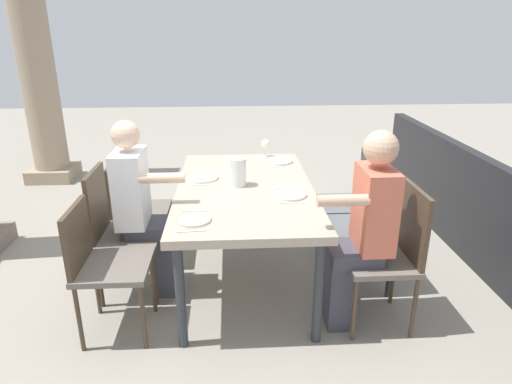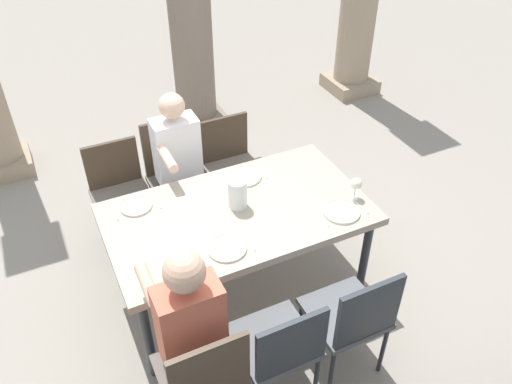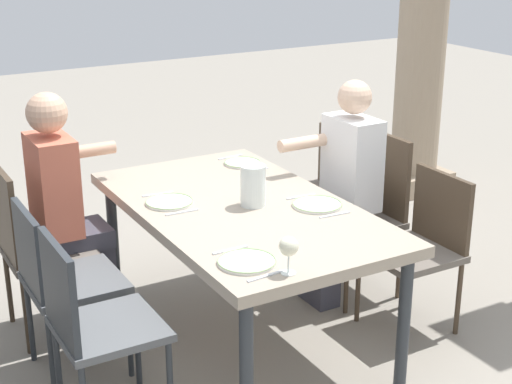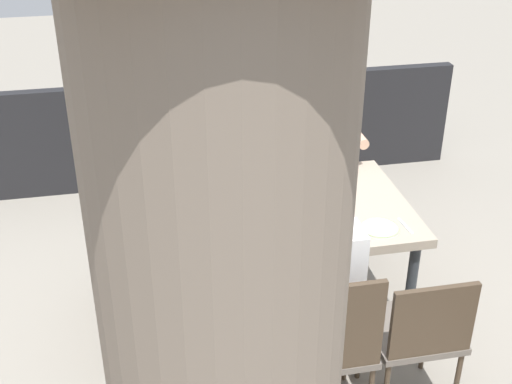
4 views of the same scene
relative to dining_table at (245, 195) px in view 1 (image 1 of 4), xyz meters
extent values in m
plane|color=gray|center=(0.00, 0.00, -0.70)|extent=(16.00, 16.00, 0.00)
cube|color=tan|center=(0.00, 0.00, 0.04)|extent=(1.74, 0.99, 0.06)
cylinder|color=#2D3338|center=(-0.79, 0.42, -0.34)|extent=(0.06, 0.06, 0.71)
cylinder|color=#2D3338|center=(0.79, 0.42, -0.34)|extent=(0.06, 0.06, 0.71)
cylinder|color=#2D3338|center=(-0.79, -0.42, -0.34)|extent=(0.06, 0.06, 0.71)
cylinder|color=#2D3338|center=(0.79, -0.42, -0.34)|extent=(0.06, 0.06, 0.71)
cube|color=#6A6158|center=(-0.61, 0.84, -0.23)|extent=(0.44, 0.44, 0.04)
cube|color=#473828|center=(-0.61, 1.04, -0.03)|extent=(0.42, 0.03, 0.41)
cylinder|color=#473828|center=(-0.80, 0.65, -0.47)|extent=(0.03, 0.03, 0.45)
cylinder|color=#473828|center=(-0.42, 0.65, -0.47)|extent=(0.03, 0.03, 0.45)
cylinder|color=#473828|center=(-0.80, 1.03, -0.47)|extent=(0.03, 0.03, 0.45)
cylinder|color=#473828|center=(-0.42, 1.03, -0.47)|extent=(0.03, 0.03, 0.45)
cube|color=#6A6158|center=(-0.61, -0.84, -0.24)|extent=(0.44, 0.44, 0.04)
cube|color=#473828|center=(-0.61, -1.04, 0.00)|extent=(0.42, 0.03, 0.49)
cylinder|color=#473828|center=(-0.42, -0.65, -0.48)|extent=(0.03, 0.03, 0.44)
cylinder|color=#473828|center=(-0.80, -0.65, -0.48)|extent=(0.03, 0.03, 0.44)
cylinder|color=#473828|center=(-0.42, -1.03, -0.48)|extent=(0.03, 0.03, 0.44)
cylinder|color=#473828|center=(-0.80, -1.03, -0.48)|extent=(0.03, 0.03, 0.44)
cube|color=#6A6158|center=(-0.15, 0.84, -0.24)|extent=(0.44, 0.44, 0.04)
cube|color=#473828|center=(-0.15, 1.04, 0.01)|extent=(0.42, 0.03, 0.49)
cylinder|color=#473828|center=(-0.34, 0.65, -0.48)|extent=(0.03, 0.03, 0.44)
cylinder|color=#473828|center=(0.04, 0.65, -0.48)|extent=(0.03, 0.03, 0.44)
cylinder|color=#473828|center=(-0.34, 1.03, -0.48)|extent=(0.03, 0.03, 0.44)
cylinder|color=#473828|center=(0.04, 1.03, -0.48)|extent=(0.03, 0.03, 0.44)
cube|color=#5B5E61|center=(-0.15, -0.84, -0.22)|extent=(0.44, 0.44, 0.04)
cube|color=#2D3338|center=(-0.15, -1.04, -0.02)|extent=(0.42, 0.03, 0.41)
cylinder|color=#2D3338|center=(0.04, -0.65, -0.47)|extent=(0.03, 0.03, 0.46)
cylinder|color=#2D3338|center=(-0.34, -0.65, -0.47)|extent=(0.03, 0.03, 0.46)
cylinder|color=#2D3338|center=(0.04, -1.03, -0.47)|extent=(0.03, 0.03, 0.46)
cylinder|color=#2D3338|center=(-0.34, -1.03, -0.47)|extent=(0.03, 0.03, 0.46)
cube|color=#6A6158|center=(0.34, 0.84, -0.26)|extent=(0.44, 0.44, 0.04)
cube|color=#473828|center=(0.34, 1.04, -0.05)|extent=(0.42, 0.03, 0.42)
cylinder|color=#473828|center=(0.15, 0.65, -0.49)|extent=(0.03, 0.03, 0.42)
cylinder|color=#473828|center=(0.53, 0.65, -0.49)|extent=(0.03, 0.03, 0.42)
cylinder|color=#473828|center=(0.15, 1.03, -0.49)|extent=(0.03, 0.03, 0.42)
cylinder|color=#473828|center=(0.53, 1.03, -0.49)|extent=(0.03, 0.03, 0.42)
cube|color=#5B5E61|center=(0.34, -0.84, -0.24)|extent=(0.44, 0.44, 0.04)
cube|color=#2D3338|center=(0.34, -1.04, -0.01)|extent=(0.42, 0.03, 0.44)
cylinder|color=#2D3338|center=(0.53, -0.65, -0.48)|extent=(0.03, 0.03, 0.44)
cylinder|color=#2D3338|center=(0.15, -0.65, -0.48)|extent=(0.03, 0.03, 0.44)
cylinder|color=#2D3338|center=(0.53, -1.03, -0.48)|extent=(0.03, 0.03, 0.44)
cylinder|color=#2D3338|center=(0.15, -1.03, -0.48)|extent=(0.03, 0.03, 0.44)
cube|color=#3F3F4C|center=(-0.15, 0.59, -0.47)|extent=(0.24, 0.14, 0.46)
cube|color=#3F3F4C|center=(-0.15, 0.68, -0.19)|extent=(0.28, 0.32, 0.10)
cube|color=white|center=(-0.15, 0.79, 0.12)|extent=(0.34, 0.20, 0.52)
sphere|color=beige|center=(-0.15, 0.79, 0.50)|extent=(0.19, 0.19, 0.19)
cylinder|color=beige|center=(-0.29, 0.55, 0.24)|extent=(0.07, 0.30, 0.07)
cube|color=#3F3F4C|center=(-0.61, -0.58, -0.47)|extent=(0.24, 0.14, 0.46)
cube|color=#3F3F4C|center=(-0.61, -0.67, -0.19)|extent=(0.28, 0.32, 0.10)
cube|color=#CC664C|center=(-0.61, -0.78, 0.12)|extent=(0.34, 0.20, 0.52)
sphere|color=tan|center=(-0.61, -0.78, 0.51)|extent=(0.21, 0.21, 0.21)
cylinder|color=tan|center=(-0.75, -0.54, 0.24)|extent=(0.07, 0.30, 0.07)
cube|color=tan|center=(2.58, 2.40, -0.62)|extent=(0.55, 0.55, 0.16)
cylinder|color=tan|center=(2.58, 2.40, 0.85)|extent=(0.42, 0.42, 2.78)
cube|color=black|center=(0.00, -1.90, -0.25)|extent=(4.14, 0.10, 0.90)
cylinder|color=white|center=(-0.60, 0.33, 0.07)|extent=(0.21, 0.21, 0.01)
torus|color=#A4C786|center=(-0.60, 0.33, 0.08)|extent=(0.22, 0.22, 0.01)
cube|color=silver|center=(-0.75, 0.33, 0.07)|extent=(0.03, 0.17, 0.01)
cube|color=silver|center=(-0.45, 0.33, 0.07)|extent=(0.02, 0.17, 0.01)
cylinder|color=white|center=(-0.21, -0.30, 0.07)|extent=(0.24, 0.24, 0.01)
torus|color=#A4C786|center=(-0.21, -0.30, 0.08)|extent=(0.24, 0.24, 0.01)
cube|color=silver|center=(-0.36, -0.30, 0.07)|extent=(0.03, 0.17, 0.01)
cube|color=silver|center=(-0.06, -0.30, 0.07)|extent=(0.02, 0.17, 0.01)
cylinder|color=white|center=(0.19, 0.32, 0.07)|extent=(0.25, 0.25, 0.01)
torus|color=#A4C786|center=(0.19, 0.32, 0.08)|extent=(0.25, 0.25, 0.01)
cube|color=silver|center=(0.04, 0.32, 0.07)|extent=(0.02, 0.17, 0.01)
cube|color=silver|center=(0.34, 0.32, 0.07)|extent=(0.03, 0.17, 0.01)
cylinder|color=white|center=(0.61, -0.31, 0.07)|extent=(0.25, 0.25, 0.01)
torus|color=#A4C786|center=(0.61, -0.31, 0.08)|extent=(0.25, 0.25, 0.01)
cylinder|color=white|center=(0.78, -0.21, 0.07)|extent=(0.06, 0.06, 0.00)
cylinder|color=white|center=(0.78, -0.21, 0.11)|extent=(0.01, 0.01, 0.08)
sphere|color=#F2EFCC|center=(0.78, -0.21, 0.18)|extent=(0.08, 0.08, 0.08)
cube|color=silver|center=(0.46, -0.31, 0.07)|extent=(0.02, 0.17, 0.01)
cube|color=silver|center=(0.76, -0.31, 0.07)|extent=(0.03, 0.17, 0.01)
cylinder|color=white|center=(0.03, 0.05, 0.17)|extent=(0.13, 0.13, 0.21)
cylinder|color=#EFEAC6|center=(0.03, 0.05, 0.14)|extent=(0.12, 0.12, 0.14)
camera|label=1|loc=(-3.09, 0.10, 1.18)|focal=31.32mm
camera|label=2|loc=(-1.04, -2.45, 2.30)|focal=36.53mm
camera|label=3|loc=(3.22, -1.76, 1.45)|focal=54.69mm
camera|label=4|loc=(0.69, 3.33, 2.04)|focal=47.73mm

